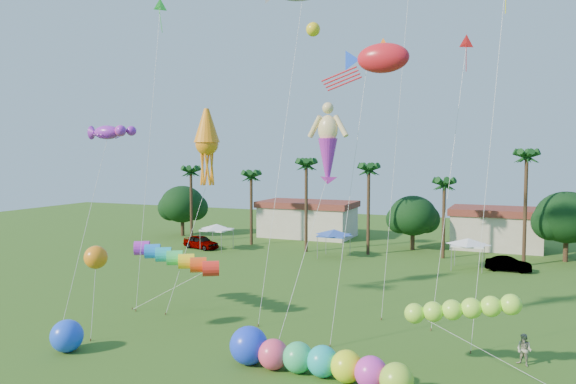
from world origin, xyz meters
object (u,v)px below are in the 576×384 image
at_px(car_a, 201,242).
at_px(caterpillar_inflatable, 310,360).
at_px(car_b, 508,264).
at_px(blue_ball, 67,336).
at_px(spectator_b, 524,350).

xyz_separation_m(car_a, caterpillar_inflatable, (25.27, -30.50, 0.07)).
height_order(car_b, blue_ball, blue_ball).
bearing_deg(caterpillar_inflatable, blue_ball, -165.61).
relative_size(car_b, caterpillar_inflatable, 0.42).
height_order(car_a, caterpillar_inflatable, caterpillar_inflatable).
bearing_deg(spectator_b, blue_ball, -132.57).
xyz_separation_m(caterpillar_inflatable, blue_ball, (-13.97, -2.11, 0.06)).
relative_size(car_a, caterpillar_inflatable, 0.46).
bearing_deg(car_a, caterpillar_inflatable, -124.88).
distance_m(spectator_b, blue_ball, 25.22).
distance_m(caterpillar_inflatable, blue_ball, 14.13).
bearing_deg(blue_ball, car_a, 109.11).
height_order(caterpillar_inflatable, blue_ball, caterpillar_inflatable).
xyz_separation_m(car_b, blue_ball, (-22.54, -33.11, 0.23)).
height_order(car_a, spectator_b, spectator_b).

